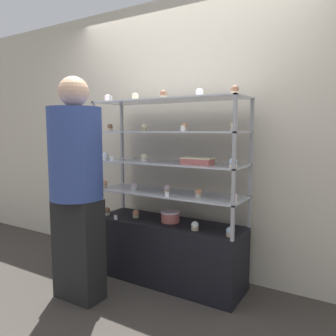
% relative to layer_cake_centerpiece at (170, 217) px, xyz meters
% --- Properties ---
extents(ground_plane, '(20.00, 20.00, 0.00)m').
position_rel_layer_cake_centerpiece_xyz_m(ground_plane, '(-0.02, 0.00, -0.60)').
color(ground_plane, '#38332D').
extents(back_wall, '(8.00, 0.05, 2.60)m').
position_rel_layer_cake_centerpiece_xyz_m(back_wall, '(-0.02, 0.36, 0.70)').
color(back_wall, beige).
rests_on(back_wall, ground_plane).
extents(display_base, '(1.37, 0.43, 0.55)m').
position_rel_layer_cake_centerpiece_xyz_m(display_base, '(-0.02, 0.00, -0.33)').
color(display_base, black).
rests_on(display_base, ground_plane).
extents(display_riser_lower, '(1.37, 0.43, 0.27)m').
position_rel_layer_cake_centerpiece_xyz_m(display_riser_lower, '(-0.02, 0.00, 0.20)').
color(display_riser_lower, '#99999E').
rests_on(display_riser_lower, display_base).
extents(display_riser_middle, '(1.37, 0.43, 0.27)m').
position_rel_layer_cake_centerpiece_xyz_m(display_riser_middle, '(-0.02, 0.00, 0.47)').
color(display_riser_middle, '#99999E').
rests_on(display_riser_middle, display_riser_lower).
extents(display_riser_upper, '(1.37, 0.43, 0.27)m').
position_rel_layer_cake_centerpiece_xyz_m(display_riser_upper, '(-0.02, 0.00, 0.73)').
color(display_riser_upper, '#99999E').
rests_on(display_riser_upper, display_riser_middle).
extents(display_riser_top, '(1.37, 0.43, 0.27)m').
position_rel_layer_cake_centerpiece_xyz_m(display_riser_top, '(-0.02, 0.00, 1.00)').
color(display_riser_top, '#99999E').
rests_on(display_riser_top, display_riser_upper).
extents(layer_cake_centerpiece, '(0.17, 0.17, 0.10)m').
position_rel_layer_cake_centerpiece_xyz_m(layer_cake_centerpiece, '(0.00, 0.00, 0.00)').
color(layer_cake_centerpiece, '#C66660').
rests_on(layer_cake_centerpiece, display_base).
extents(sheet_cake_frosted, '(0.26, 0.12, 0.06)m').
position_rel_layer_cake_centerpiece_xyz_m(sheet_cake_frosted, '(0.28, -0.04, 0.51)').
color(sheet_cake_frosted, '#C66660').
rests_on(sheet_cake_frosted, display_riser_middle).
extents(cupcake_0, '(0.06, 0.06, 0.07)m').
position_rel_layer_cake_centerpiece_xyz_m(cupcake_0, '(-0.64, -0.10, -0.01)').
color(cupcake_0, beige).
rests_on(cupcake_0, display_base).
extents(cupcake_1, '(0.06, 0.06, 0.07)m').
position_rel_layer_cake_centerpiece_xyz_m(cupcake_1, '(-0.35, -0.04, -0.01)').
color(cupcake_1, '#CCB28C').
rests_on(cupcake_1, display_base).
extents(cupcake_2, '(0.06, 0.06, 0.07)m').
position_rel_layer_cake_centerpiece_xyz_m(cupcake_2, '(0.29, -0.10, -0.01)').
color(cupcake_2, '#CCB28C').
rests_on(cupcake_2, display_base).
extents(cupcake_3, '(0.06, 0.06, 0.07)m').
position_rel_layer_cake_centerpiece_xyz_m(cupcake_3, '(0.59, -0.10, -0.01)').
color(cupcake_3, '#CCB28C').
rests_on(cupcake_3, display_base).
extents(price_tag_0, '(0.04, 0.00, 0.04)m').
position_rel_layer_cake_centerpiece_xyz_m(price_tag_0, '(-0.46, -0.19, -0.03)').
color(price_tag_0, white).
rests_on(price_tag_0, display_base).
extents(cupcake_4, '(0.05, 0.05, 0.07)m').
position_rel_layer_cake_centerpiece_xyz_m(cupcake_4, '(-0.66, -0.11, 0.25)').
color(cupcake_4, '#CCB28C').
rests_on(cupcake_4, display_riser_lower).
extents(cupcake_5, '(0.05, 0.05, 0.07)m').
position_rel_layer_cake_centerpiece_xyz_m(cupcake_5, '(-0.34, -0.07, 0.25)').
color(cupcake_5, white).
rests_on(cupcake_5, display_riser_lower).
extents(cupcake_6, '(0.05, 0.05, 0.07)m').
position_rel_layer_cake_centerpiece_xyz_m(cupcake_6, '(-0.01, -0.03, 0.25)').
color(cupcake_6, '#CCB28C').
rests_on(cupcake_6, display_riser_lower).
extents(cupcake_7, '(0.05, 0.05, 0.07)m').
position_rel_layer_cake_centerpiece_xyz_m(cupcake_7, '(0.30, -0.06, 0.25)').
color(cupcake_7, beige).
rests_on(cupcake_7, display_riser_lower).
extents(cupcake_8, '(0.05, 0.05, 0.07)m').
position_rel_layer_cake_centerpiece_xyz_m(cupcake_8, '(0.61, -0.09, 0.25)').
color(cupcake_8, white).
rests_on(cupcake_8, display_riser_lower).
extents(price_tag_1, '(0.04, 0.00, 0.04)m').
position_rel_layer_cake_centerpiece_xyz_m(price_tag_1, '(0.08, -0.19, 0.24)').
color(price_tag_1, white).
rests_on(price_tag_1, display_riser_lower).
extents(cupcake_9, '(0.06, 0.06, 0.07)m').
position_rel_layer_cake_centerpiece_xyz_m(cupcake_9, '(-0.65, -0.10, 0.52)').
color(cupcake_9, white).
rests_on(cupcake_9, display_riser_middle).
extents(cupcake_10, '(0.06, 0.06, 0.07)m').
position_rel_layer_cake_centerpiece_xyz_m(cupcake_10, '(-0.23, -0.07, 0.52)').
color(cupcake_10, beige).
rests_on(cupcake_10, display_riser_middle).
extents(cupcake_11, '(0.06, 0.06, 0.07)m').
position_rel_layer_cake_centerpiece_xyz_m(cupcake_11, '(0.61, -0.10, 0.52)').
color(cupcake_11, beige).
rests_on(cupcake_11, display_riser_middle).
extents(price_tag_2, '(0.04, 0.00, 0.04)m').
position_rel_layer_cake_centerpiece_xyz_m(price_tag_2, '(-0.50, -0.19, 0.51)').
color(price_tag_2, white).
rests_on(price_tag_2, display_riser_middle).
extents(cupcake_12, '(0.05, 0.05, 0.07)m').
position_rel_layer_cake_centerpiece_xyz_m(cupcake_12, '(-0.64, -0.04, 0.78)').
color(cupcake_12, '#CCB28C').
rests_on(cupcake_12, display_riser_upper).
extents(cupcake_13, '(0.05, 0.05, 0.07)m').
position_rel_layer_cake_centerpiece_xyz_m(cupcake_13, '(-0.24, -0.04, 0.78)').
color(cupcake_13, '#CCB28C').
rests_on(cupcake_13, display_riser_upper).
extents(cupcake_14, '(0.05, 0.05, 0.07)m').
position_rel_layer_cake_centerpiece_xyz_m(cupcake_14, '(0.17, -0.06, 0.78)').
color(cupcake_14, beige).
rests_on(cupcake_14, display_riser_upper).
extents(cupcake_15, '(0.05, 0.05, 0.07)m').
position_rel_layer_cake_centerpiece_xyz_m(cupcake_15, '(0.59, -0.05, 0.78)').
color(cupcake_15, white).
rests_on(cupcake_15, display_riser_upper).
extents(price_tag_3, '(0.04, 0.00, 0.04)m').
position_rel_layer_cake_centerpiece_xyz_m(price_tag_3, '(0.22, -0.19, 0.77)').
color(price_tag_3, white).
rests_on(price_tag_3, display_riser_upper).
extents(cupcake_16, '(0.06, 0.06, 0.07)m').
position_rel_layer_cake_centerpiece_xyz_m(cupcake_16, '(-0.64, -0.06, 1.05)').
color(cupcake_16, beige).
rests_on(cupcake_16, display_riser_top).
extents(cupcake_17, '(0.06, 0.06, 0.07)m').
position_rel_layer_cake_centerpiece_xyz_m(cupcake_17, '(-0.34, -0.04, 1.05)').
color(cupcake_17, white).
rests_on(cupcake_17, display_riser_top).
extents(cupcake_18, '(0.06, 0.06, 0.07)m').
position_rel_layer_cake_centerpiece_xyz_m(cupcake_18, '(-0.01, -0.09, 1.05)').
color(cupcake_18, '#CCB28C').
rests_on(cupcake_18, display_riser_top).
extents(cupcake_19, '(0.06, 0.06, 0.07)m').
position_rel_layer_cake_centerpiece_xyz_m(cupcake_19, '(0.29, -0.04, 1.05)').
color(cupcake_19, white).
rests_on(cupcake_19, display_riser_top).
extents(cupcake_20, '(0.06, 0.06, 0.07)m').
position_rel_layer_cake_centerpiece_xyz_m(cupcake_20, '(0.59, -0.07, 1.05)').
color(cupcake_20, '#CCB28C').
rests_on(cupcake_20, display_riser_top).
extents(price_tag_4, '(0.04, 0.00, 0.04)m').
position_rel_layer_cake_centerpiece_xyz_m(price_tag_4, '(-0.50, -0.19, 1.04)').
color(price_tag_4, white).
rests_on(price_tag_4, display_riser_top).
extents(customer_figure, '(0.41, 0.41, 1.77)m').
position_rel_layer_cake_centerpiece_xyz_m(customer_figure, '(-0.49, -0.62, 0.34)').
color(customer_figure, black).
rests_on(customer_figure, ground_plane).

